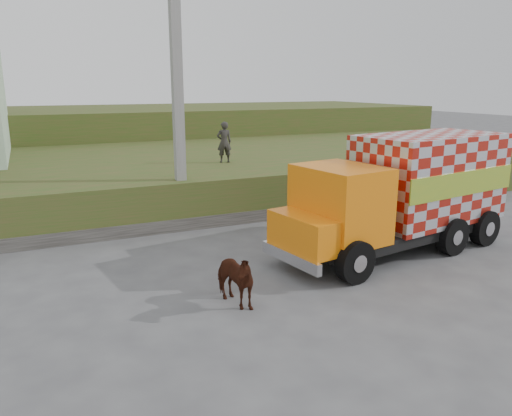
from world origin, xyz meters
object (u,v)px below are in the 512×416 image
utility_pole (178,96)px  cow (232,278)px  cargo_truck (405,192)px  pedestrian (224,142)px

utility_pole → cow: 7.13m
utility_pole → cow: bearing=-96.9°
cargo_truck → cow: bearing=-174.8°
utility_pole → pedestrian: size_ratio=5.14×
pedestrian → utility_pole: bearing=56.0°
utility_pole → cargo_truck: 7.22m
cow → pedestrian: (3.31, 8.98, 1.70)m
cow → cargo_truck: bearing=0.2°
utility_pole → cargo_truck: utility_pole is taller
pedestrian → cargo_truck: bearing=115.0°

